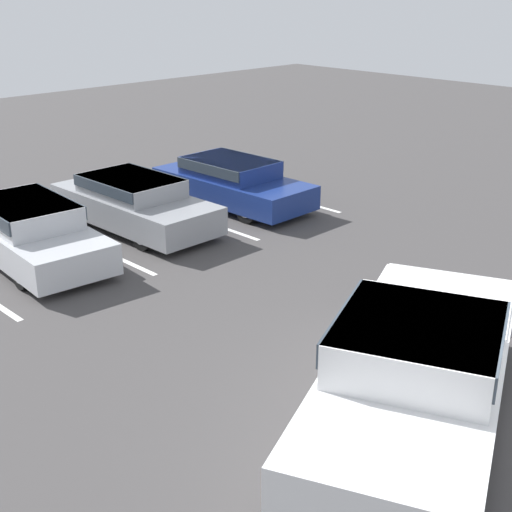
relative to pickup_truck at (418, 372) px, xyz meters
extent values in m
plane|color=#423F3F|center=(0.19, -0.31, -0.84)|extent=(60.00, 60.00, 0.00)
cube|color=white|center=(0.70, 9.00, -0.84)|extent=(0.12, 5.02, 0.01)
cube|color=white|center=(3.58, 9.00, -0.84)|extent=(0.12, 5.02, 0.01)
cube|color=white|center=(6.45, 9.00, -0.84)|extent=(0.12, 5.02, 0.01)
cube|color=white|center=(-0.02, -0.01, -0.16)|extent=(5.97, 4.12, 0.86)
cube|color=white|center=(-0.27, -0.12, 0.56)|extent=(2.61, 2.53, 0.57)
cube|color=#2D3842|center=(-0.27, -0.12, 0.68)|extent=(2.59, 2.57, 0.31)
cube|color=white|center=(1.61, 0.70, 0.23)|extent=(2.69, 2.63, 0.13)
cube|color=silver|center=(2.49, 1.09, -0.47)|extent=(1.01, 1.99, 0.28)
cylinder|color=black|center=(1.20, 1.43, -0.42)|extent=(0.90, 0.64, 0.83)
cylinder|color=#ADADB2|center=(1.20, 1.43, -0.42)|extent=(0.56, 0.50, 0.46)
cylinder|color=black|center=(1.86, -0.09, -0.42)|extent=(0.90, 0.64, 0.83)
cylinder|color=#ADADB2|center=(1.86, -0.09, -0.42)|extent=(0.56, 0.50, 0.46)
cylinder|color=black|center=(-1.90, 0.08, -0.42)|extent=(0.90, 0.64, 0.83)
cylinder|color=#ADADB2|center=(-1.90, 0.08, -0.42)|extent=(0.56, 0.50, 0.46)
cylinder|color=black|center=(-1.23, -1.45, -0.42)|extent=(0.90, 0.64, 0.83)
cylinder|color=#ADADB2|center=(-1.23, -1.45, -0.42)|extent=(0.56, 0.50, 0.46)
cube|color=#B7BABF|center=(-0.62, 8.95, -0.37)|extent=(2.08, 4.61, 0.62)
cube|color=#B7BABF|center=(-0.61, 9.04, 0.18)|extent=(1.71, 2.45, 0.47)
cube|color=#2D3842|center=(-0.61, 9.04, 0.27)|extent=(1.77, 2.41, 0.28)
cylinder|color=black|center=(0.02, 7.60, -0.54)|extent=(0.26, 0.62, 0.60)
cylinder|color=#ADADB2|center=(0.02, 7.60, -0.54)|extent=(0.25, 0.35, 0.33)
cylinder|color=black|center=(-1.46, 7.71, -0.54)|extent=(0.26, 0.62, 0.60)
cylinder|color=#ADADB2|center=(-1.46, 7.71, -0.54)|extent=(0.25, 0.35, 0.33)
cylinder|color=black|center=(0.23, 10.19, -0.54)|extent=(0.26, 0.62, 0.60)
cylinder|color=#ADADB2|center=(0.23, 10.19, -0.54)|extent=(0.25, 0.35, 0.33)
cube|color=gray|center=(2.12, 9.12, -0.35)|extent=(1.82, 4.50, 0.63)
cube|color=gray|center=(2.12, 9.21, 0.17)|extent=(1.57, 2.35, 0.41)
cube|color=#2D3842|center=(2.12, 9.21, 0.25)|extent=(1.64, 2.30, 0.25)
cylinder|color=black|center=(2.88, 7.84, -0.53)|extent=(0.25, 0.63, 0.63)
cylinder|color=#ADADB2|center=(2.88, 7.84, -0.53)|extent=(0.26, 0.35, 0.34)
cylinder|color=black|center=(1.40, 7.81, -0.53)|extent=(0.25, 0.63, 0.63)
cylinder|color=#ADADB2|center=(1.40, 7.81, -0.53)|extent=(0.26, 0.35, 0.34)
cylinder|color=black|center=(2.83, 10.43, -0.53)|extent=(0.25, 0.63, 0.63)
cylinder|color=#ADADB2|center=(2.83, 10.43, -0.53)|extent=(0.26, 0.35, 0.34)
cylinder|color=black|center=(1.36, 10.41, -0.53)|extent=(0.25, 0.63, 0.63)
cylinder|color=#ADADB2|center=(1.36, 10.41, -0.53)|extent=(0.26, 0.35, 0.34)
cube|color=navy|center=(4.97, 8.84, -0.37)|extent=(1.83, 4.43, 0.59)
cube|color=navy|center=(4.96, 8.93, 0.14)|extent=(1.58, 2.32, 0.43)
cube|color=#2D3842|center=(4.96, 8.93, 0.23)|extent=(1.65, 2.27, 0.26)
cylinder|color=black|center=(5.74, 7.59, -0.52)|extent=(0.22, 0.65, 0.64)
cylinder|color=#ADADB2|center=(5.74, 7.59, -0.52)|extent=(0.22, 0.36, 0.35)
cylinder|color=black|center=(4.25, 7.55, -0.52)|extent=(0.22, 0.65, 0.64)
cylinder|color=#ADADB2|center=(4.25, 7.55, -0.52)|extent=(0.22, 0.36, 0.35)
cylinder|color=black|center=(5.69, 10.13, -0.52)|extent=(0.22, 0.65, 0.64)
cylinder|color=#ADADB2|center=(5.69, 10.13, -0.52)|extent=(0.22, 0.36, 0.35)
cylinder|color=black|center=(4.19, 10.10, -0.52)|extent=(0.22, 0.65, 0.64)
cylinder|color=#ADADB2|center=(4.19, 10.10, -0.52)|extent=(0.22, 0.36, 0.35)
camera|label=1|loc=(-6.97, -4.16, 4.64)|focal=50.00mm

